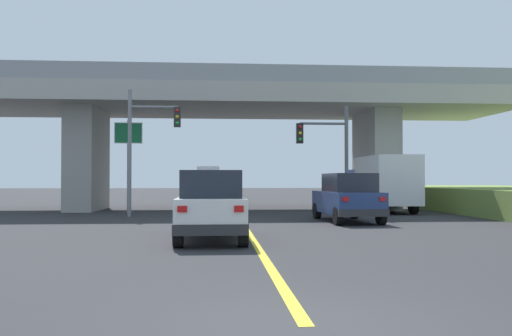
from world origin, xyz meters
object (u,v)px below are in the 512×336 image
at_px(sedan_oncoming, 213,190).
at_px(box_truck, 383,183).
at_px(traffic_signal_nearside, 329,148).
at_px(semi_truck_distant, 209,181).
at_px(traffic_signal_farside, 146,138).
at_px(suv_crossing, 347,197).
at_px(suv_lead, 211,205).
at_px(highway_sign, 128,144).

bearing_deg(sedan_oncoming, box_truck, -46.84).
bearing_deg(traffic_signal_nearside, box_truck, 42.42).
bearing_deg(sedan_oncoming, semi_truck_distant, 91.63).
xyz_separation_m(traffic_signal_nearside, traffic_signal_farside, (-8.78, 0.50, 0.49)).
distance_m(suv_crossing, sedan_oncoming, 17.55).
height_order(suv_lead, semi_truck_distant, semi_truck_distant).
height_order(suv_crossing, semi_truck_distant, semi_truck_distant).
height_order(box_truck, highway_sign, highway_sign).
bearing_deg(semi_truck_distant, sedan_oncoming, -88.37).
bearing_deg(suv_crossing, box_truck, 59.26).
xyz_separation_m(box_truck, highway_sign, (-13.77, 0.44, 2.06)).
distance_m(box_truck, highway_sign, 13.93).
bearing_deg(box_truck, semi_truck_distant, 107.97).
xyz_separation_m(suv_lead, highway_sign, (-4.54, 13.58, 2.63)).
height_order(traffic_signal_nearside, traffic_signal_farside, traffic_signal_farside).
bearing_deg(traffic_signal_farside, suv_crossing, -23.67).
bearing_deg(suv_crossing, semi_truck_distant, 97.14).
bearing_deg(suv_crossing, highway_sign, 142.45).
height_order(suv_crossing, highway_sign, highway_sign).
bearing_deg(suv_lead, box_truck, 54.95).
relative_size(suv_crossing, highway_sign, 0.96).
relative_size(box_truck, semi_truck_distant, 0.88).
bearing_deg(suv_lead, traffic_signal_farside, 107.28).
bearing_deg(semi_truck_distant, traffic_signal_farside, -94.39).
distance_m(suv_lead, highway_sign, 14.56).
relative_size(suv_lead, highway_sign, 0.96).
bearing_deg(traffic_signal_nearside, semi_truck_distant, 100.43).
height_order(sedan_oncoming, traffic_signal_nearside, traffic_signal_nearside).
distance_m(traffic_signal_nearside, highway_sign, 10.80).
bearing_deg(highway_sign, traffic_signal_farside, -67.80).
bearing_deg(sedan_oncoming, highway_sign, -115.32).
bearing_deg(traffic_signal_nearside, suv_crossing, -89.30).
relative_size(sedan_oncoming, highway_sign, 0.86).
xyz_separation_m(box_truck, semi_truck_distant, (-9.87, 30.45, 0.06)).
relative_size(sedan_oncoming, semi_truck_distant, 0.57).
relative_size(box_truck, traffic_signal_farside, 1.09).
bearing_deg(traffic_signal_nearside, sedan_oncoming, 113.05).
distance_m(sedan_oncoming, highway_sign, 10.80).
bearing_deg(suv_lead, suv_crossing, 48.94).
height_order(traffic_signal_farside, semi_truck_distant, traffic_signal_farside).
bearing_deg(traffic_signal_farside, semi_truck_distant, 85.61).
bearing_deg(sedan_oncoming, suv_crossing, -71.13).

